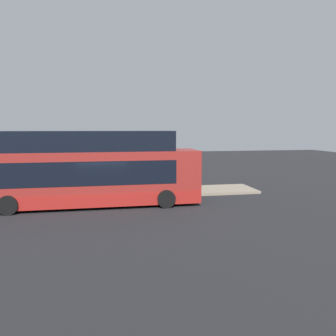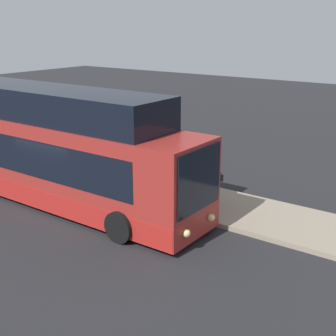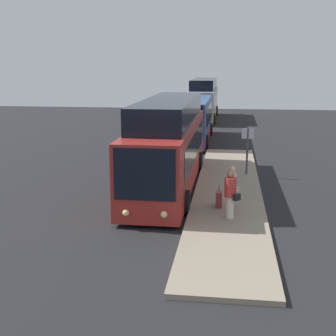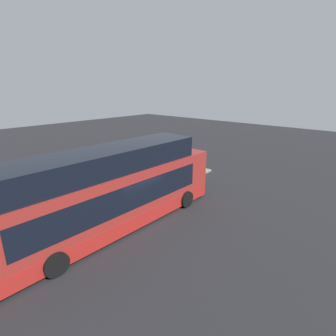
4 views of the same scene
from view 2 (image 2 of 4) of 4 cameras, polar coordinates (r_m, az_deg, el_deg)
name	(u,v)px [view 2 (image 2 of 4)]	position (r m, az deg, el deg)	size (l,w,h in m)	color
ground	(68,207)	(16.81, -12.15, -4.69)	(80.00, 80.00, 0.00)	#232326
platform	(125,182)	(18.81, -5.28, -1.71)	(20.00, 2.93, 0.16)	gray
bus_lead	(52,152)	(17.07, -13.99, 1.91)	(12.23, 2.72, 4.07)	maroon
passenger_boarding	(190,170)	(16.87, 2.73, -0.24)	(0.58, 0.53, 1.72)	#6B604C
passenger_waiting	(212,175)	(16.35, 5.38, -0.87)	(0.67, 0.68, 1.77)	silver
suitcase	(174,188)	(16.89, 0.69, -2.48)	(0.48, 0.25, 0.85)	maroon
sign_post	(83,130)	(21.15, -10.32, 4.62)	(0.10, 0.60, 2.36)	#4C4C51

